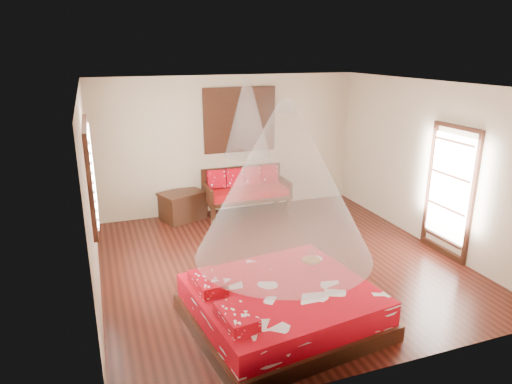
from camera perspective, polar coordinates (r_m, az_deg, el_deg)
room at (r=6.96m, az=3.11°, el=1.67°), size 5.54×5.54×2.84m
bed at (r=5.82m, az=3.10°, el=-14.03°), size 2.42×2.24×0.65m
daybed at (r=9.42m, az=-1.32°, el=0.38°), size 1.73×0.77×0.94m
storage_chest at (r=9.25m, az=-9.19°, el=-1.70°), size 0.99×0.87×0.57m
shutter_panel at (r=9.43m, az=-2.04°, el=8.99°), size 1.52×0.06×1.32m
window_left at (r=6.56m, az=-19.98°, el=2.35°), size 0.10×1.74×1.34m
glazed_door at (r=8.02m, az=23.01°, el=-0.03°), size 0.08×1.02×2.16m
wine_tray at (r=6.37m, az=6.92°, el=-8.13°), size 0.25×0.25×0.20m
mosquito_net_main at (r=5.18m, az=3.58°, el=1.26°), size 2.10×2.10×1.80m
mosquito_net_daybed at (r=8.97m, az=-1.12°, el=9.21°), size 0.91×0.91×1.50m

